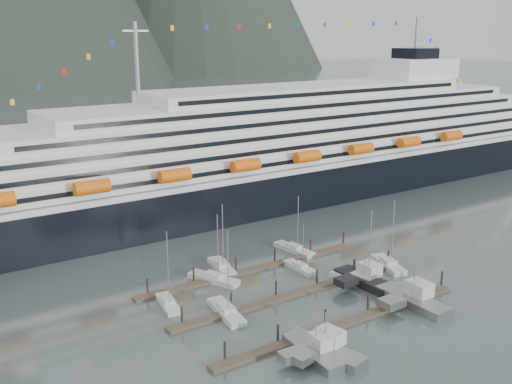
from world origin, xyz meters
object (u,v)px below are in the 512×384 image
sailboat_d (362,282)px  sailboat_e (214,279)px  sailboat_c (300,268)px  sailboat_g (294,250)px  sailboat_h (388,265)px  trawler_b (314,352)px  cruise_ship (281,155)px  trawler_a (324,349)px  sailboat_f (222,267)px  sailboat_a (168,304)px  sailboat_b (226,312)px  trawler_d (412,300)px  trawler_e (364,279)px

sailboat_d → sailboat_e: size_ratio=1.09×
sailboat_c → sailboat_g: bearing=-30.6°
sailboat_d → sailboat_h: 10.27m
sailboat_e → trawler_b: bearing=152.5°
cruise_ship → sailboat_g: cruise_ship is taller
sailboat_c → trawler_a: size_ratio=0.72×
sailboat_f → trawler_b: (-5.66, -34.99, 0.45)m
cruise_ship → sailboat_c: size_ratio=22.05×
sailboat_f → trawler_a: (-3.97, -35.02, 0.46)m
sailboat_h → sailboat_a: bearing=97.2°
cruise_ship → trawler_a: 83.12m
sailboat_g → sailboat_h: bearing=-156.3°
sailboat_h → sailboat_d: bearing=125.3°
sailboat_c → sailboat_b: bearing=111.3°
cruise_ship → trawler_d: size_ratio=15.55×
sailboat_a → sailboat_h: sailboat_h is taller
sailboat_f → sailboat_g: 17.45m
sailboat_b → trawler_d: size_ratio=1.12×
sailboat_b → sailboat_h: 36.53m
sailboat_h → sailboat_c: bearing=78.4°
trawler_a → sailboat_d: bearing=-67.4°
sailboat_d → sailboat_e: sailboat_d is taller
cruise_ship → trawler_a: cruise_ship is taller
sailboat_a → sailboat_d: sailboat_d is taller
trawler_d → sailboat_a: bearing=56.1°
sailboat_c → trawler_a: 31.19m
sailboat_d → trawler_d: (0.82, -11.03, 0.55)m
cruise_ship → sailboat_e: size_ratio=15.62×
trawler_d → sailboat_c: bearing=14.2°
sailboat_d → cruise_ship: bearing=-36.4°
sailboat_e → trawler_a: sailboat_e is taller
sailboat_c → sailboat_e: 17.07m
cruise_ship → sailboat_e: 59.72m
trawler_b → sailboat_h: bearing=-58.9°
trawler_b → trawler_d: 24.47m
sailboat_a → trawler_d: 40.63m
sailboat_b → sailboat_e: bearing=-13.4°
sailboat_f → sailboat_b: bearing=162.2°
trawler_e → trawler_a: bearing=121.5°
cruise_ship → sailboat_c: bearing=-121.9°
cruise_ship → sailboat_h: cruise_ship is taller
sailboat_a → trawler_d: (34.04, -22.18, 0.57)m
trawler_a → sailboat_h: bearing=-72.2°
sailboat_b → sailboat_g: bearing=-49.6°
sailboat_b → sailboat_c: sailboat_b is taller
sailboat_a → sailboat_c: bearing=-78.9°
sailboat_d → trawler_b: size_ratio=1.36×
sailboat_c → sailboat_f: bearing=55.8°
sailboat_g → trawler_a: size_ratio=0.95×
cruise_ship → trawler_e: (-21.72, -55.31, -11.06)m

